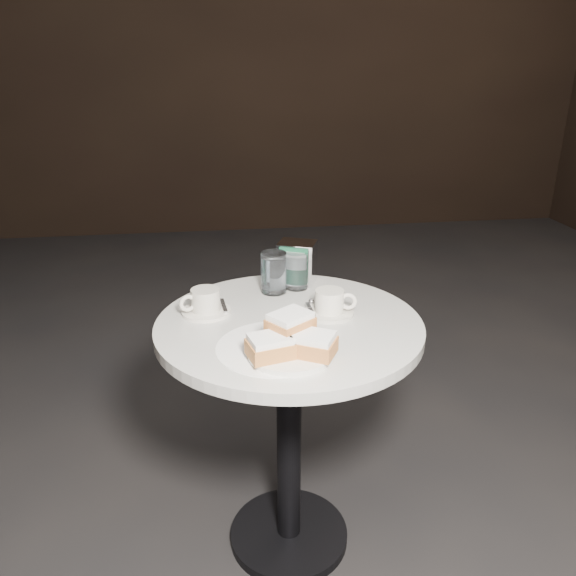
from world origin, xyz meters
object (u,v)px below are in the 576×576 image
Objects in this scene: beignet_plate at (291,343)px; water_glass_left at (274,273)px; coffee_cup_left at (205,303)px; water_glass_right at (297,271)px; cafe_table at (289,386)px; napkin_dispenser at (297,262)px; coffee_cup_right at (330,304)px.

water_glass_left is at bearing 89.04° from beignet_plate.
water_glass_right is (0.27, 0.15, 0.02)m from coffee_cup_left.
cafe_table is 6.15× the size of water_glass_left.
napkin_dispenser is (0.28, 0.19, 0.03)m from coffee_cup_left.
water_glass_right is at bearing 76.58° from cafe_table.
beignet_plate is 0.26m from coffee_cup_right.
water_glass_right reaches higher than cafe_table.
napkin_dispenser is at bearing 79.76° from water_glass_right.
water_glass_right is (0.05, 0.23, 0.25)m from cafe_table.
beignet_plate is at bearing -100.46° from water_glass_right.
water_glass_left reaches higher than cafe_table.
water_glass_left is (-0.02, 0.21, 0.26)m from cafe_table.
coffee_cup_left is at bearing -147.73° from water_glass_left.
coffee_cup_left is (-0.22, 0.08, 0.23)m from cafe_table.
water_glass_right is at bearing 8.31° from coffee_cup_left.
coffee_cup_right is at bearing -29.56° from coffee_cup_left.
beignet_plate is at bearing -96.84° from cafe_table.
coffee_cup_right reaches higher than cafe_table.
beignet_plate is at bearing -78.17° from napkin_dispenser.
water_glass_right is at bearing 119.76° from coffee_cup_right.
napkin_dispenser is at bearing 40.98° from water_glass_left.
napkin_dispenser is at bearing 115.03° from coffee_cup_right.
water_glass_left reaches higher than coffee_cup_right.
napkin_dispenser is (0.01, 0.05, 0.01)m from water_glass_right.
cafe_table is at bearing -153.01° from coffee_cup_right.
water_glass_right reaches higher than coffee_cup_left.
water_glass_left is at bearing -116.76° from napkin_dispenser.
cafe_table is 0.30m from beignet_plate.
coffee_cup_left is at bearing -122.79° from napkin_dispenser.
water_glass_right is at bearing 18.06° from water_glass_left.
cafe_table is 0.32m from coffee_cup_left.
beignet_plate is 1.61× the size of napkin_dispenser.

